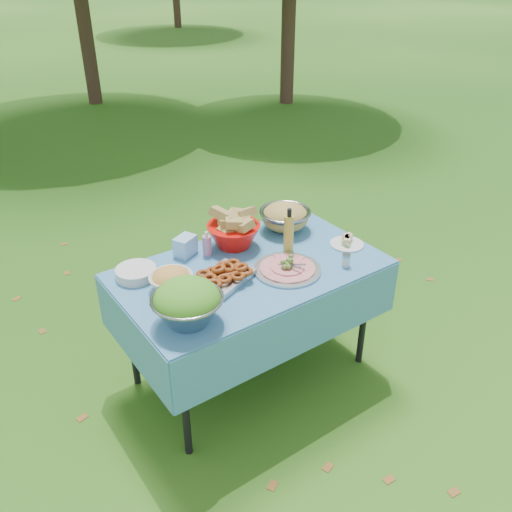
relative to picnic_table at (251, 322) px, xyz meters
The scene contains 14 objects.
ground 0.38m from the picnic_table, ahead, with size 80.00×80.00×0.00m, color #0B370A.
picnic_table is the anchor object (origin of this frame).
salad_bowl 0.76m from the picnic_table, 155.47° to the right, with size 0.34×0.34×0.22m, color gray, non-canonical shape.
pasta_bowl_white 0.64m from the picnic_table, behind, with size 0.22×0.22×0.13m, color silver, non-canonical shape.
plate_stack 0.74m from the picnic_table, 153.53° to the left, with size 0.22×0.22×0.05m, color silver.
wipes_box 0.59m from the picnic_table, 123.05° to the left, with size 0.12×0.09×0.11m, color #99CAF6.
sanitizer_bottle 0.54m from the picnic_table, 114.40° to the left, with size 0.05×0.05×0.15m, color #CB789F.
bread_bowl 0.56m from the picnic_table, 76.32° to the left, with size 0.31×0.31×0.21m, color red, non-canonical shape.
pasta_bowl_steel 0.70m from the picnic_table, 30.30° to the left, with size 0.32×0.32×0.17m, color gray, non-canonical shape.
fried_tray 0.46m from the picnic_table, 169.15° to the right, with size 0.30×0.21×0.07m, color #B2B2B6.
charcuterie_platter 0.47m from the picnic_table, 44.12° to the right, with size 0.37×0.37×0.09m, color #B6BABE.
oil_bottle 0.59m from the picnic_table, ahead, with size 0.06×0.06×0.27m, color gold.
cheese_plate 0.75m from the picnic_table, 10.92° to the right, with size 0.20×0.20×0.05m, color silver.
shaker 0.68m from the picnic_table, 33.29° to the right, with size 0.05×0.05×0.07m, color silver.
Camera 1 is at (-1.46, -2.11, 2.33)m, focal length 38.00 mm.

